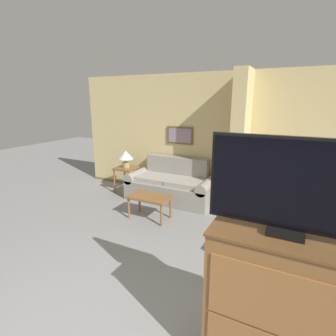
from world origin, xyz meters
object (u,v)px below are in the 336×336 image
(couch, at_px, (172,185))
(coffee_table, at_px, (150,199))
(table_lamp, at_px, (126,156))
(tv_dresser, at_px, (276,307))
(tv, at_px, (291,187))
(bed, at_px, (322,230))

(couch, bearing_deg, coffee_table, -86.06)
(couch, xyz_separation_m, table_lamp, (-1.12, -0.05, 0.53))
(coffee_table, distance_m, tv_dresser, 2.97)
(coffee_table, relative_size, tv, 0.70)
(couch, bearing_deg, bed, -14.58)
(coffee_table, bearing_deg, bed, 6.45)
(couch, xyz_separation_m, coffee_table, (0.07, -1.02, 0.06))
(tv_dresser, relative_size, tv, 1.11)
(tv, distance_m, bed, 2.59)
(coffee_table, xyz_separation_m, tv_dresser, (2.24, -1.93, 0.22))
(couch, bearing_deg, tv, -51.82)
(coffee_table, height_order, tv_dresser, tv_dresser)
(tv_dresser, bearing_deg, couch, 128.17)
(table_lamp, xyz_separation_m, tv, (3.44, -2.89, 0.68))
(tv, bearing_deg, table_lamp, 139.94)
(coffee_table, distance_m, table_lamp, 1.61)
(coffee_table, relative_size, table_lamp, 1.93)
(tv, bearing_deg, tv_dresser, -90.00)
(tv_dresser, distance_m, tv, 0.93)
(table_lamp, height_order, tv_dresser, tv_dresser)
(bed, bearing_deg, couch, 165.42)
(couch, xyz_separation_m, tv, (2.31, -2.94, 1.21))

